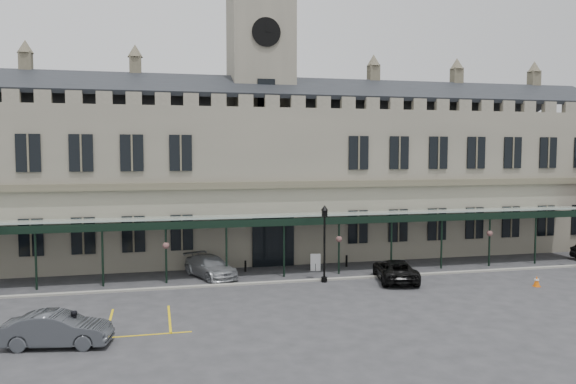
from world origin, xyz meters
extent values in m
plane|color=#2D2D30|center=(0.00, 0.00, 0.00)|extent=(140.00, 140.00, 0.00)
cube|color=slate|center=(0.00, 16.00, 6.00)|extent=(60.00, 10.00, 12.00)
cube|color=brown|center=(0.00, 10.82, 6.20)|extent=(60.00, 0.35, 0.50)
cube|color=black|center=(0.00, 13.50, 13.80)|extent=(60.00, 4.77, 2.20)
cube|color=black|center=(0.00, 18.50, 13.80)|extent=(60.00, 4.77, 2.20)
cube|color=black|center=(0.00, 10.90, 1.90)|extent=(3.20, 0.18, 3.80)
cube|color=slate|center=(0.00, 16.00, 11.00)|extent=(5.00, 5.00, 22.00)
cylinder|color=silver|center=(0.00, 13.44, 18.00)|extent=(2.20, 0.12, 2.20)
cylinder|color=black|center=(0.00, 13.37, 18.00)|extent=(2.30, 0.04, 2.30)
cube|color=black|center=(0.00, 13.44, 13.00)|extent=(1.40, 0.12, 2.80)
cube|color=#8C9E93|center=(0.00, 9.00, 4.10)|extent=(50.00, 4.00, 0.40)
cube|color=black|center=(0.00, 7.00, 3.85)|extent=(50.00, 0.18, 0.50)
cube|color=gray|center=(0.00, 5.50, 0.06)|extent=(60.00, 0.40, 0.12)
cylinder|color=#332314|center=(-22.00, 25.00, 6.00)|extent=(0.70, 0.70, 12.00)
sphere|color=black|center=(-22.00, 25.00, 13.00)|extent=(6.00, 6.00, 6.00)
cylinder|color=#332314|center=(8.00, 25.00, 6.00)|extent=(0.70, 0.70, 12.00)
sphere|color=black|center=(8.00, 25.00, 13.00)|extent=(6.00, 6.00, 6.00)
cylinder|color=#332314|center=(24.00, 25.00, 6.00)|extent=(0.70, 0.70, 12.00)
sphere|color=black|center=(24.00, 25.00, 13.00)|extent=(6.00, 6.00, 6.00)
cylinder|color=black|center=(2.26, 5.04, 0.17)|extent=(0.40, 0.40, 0.33)
cylinder|color=black|center=(2.26, 5.04, 2.22)|extent=(0.13, 0.13, 4.44)
cube|color=black|center=(2.26, 5.04, 4.60)|extent=(0.31, 0.31, 0.44)
cone|color=black|center=(2.26, 5.04, 4.99)|extent=(0.49, 0.49, 0.33)
cube|color=#E05A07|center=(15.23, 0.68, 0.02)|extent=(0.38, 0.38, 0.04)
cone|color=#E05A07|center=(15.23, 0.68, 0.35)|extent=(0.44, 0.44, 0.70)
cylinder|color=silver|center=(15.23, 0.68, 0.45)|extent=(0.29, 0.29, 0.10)
cylinder|color=black|center=(2.66, 8.55, 0.26)|extent=(0.06, 0.06, 0.52)
cube|color=silver|center=(2.66, 8.55, 0.63)|extent=(0.73, 0.18, 1.26)
cylinder|color=black|center=(-2.36, 9.41, 0.41)|extent=(0.15, 0.15, 0.82)
cylinder|color=black|center=(5.36, 9.44, 0.44)|extent=(0.16, 0.16, 0.88)
imported|color=#3D4045|center=(-12.98, -4.09, 0.78)|extent=(4.91, 2.38, 1.55)
imported|color=#999CA1|center=(-5.00, 8.25, 0.74)|extent=(3.86, 5.51, 1.48)
imported|color=black|center=(7.00, 4.26, 0.73)|extent=(3.48, 5.63, 1.45)
imported|color=black|center=(-12.30, -4.01, 0.78)|extent=(0.96, 0.91, 1.56)
camera|label=1|loc=(-8.57, -30.31, 8.70)|focal=35.00mm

